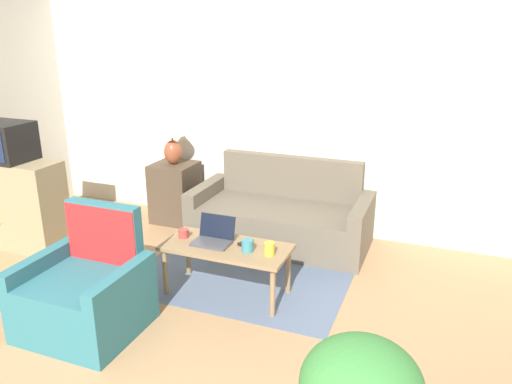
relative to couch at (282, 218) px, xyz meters
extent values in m
cube|color=silver|center=(-0.28, 0.44, 1.04)|extent=(6.78, 0.05, 2.60)
cube|color=white|center=(-1.09, 0.42, 1.29)|extent=(1.10, 0.01, 1.30)
cube|color=white|center=(0.36, 0.42, 1.29)|extent=(1.10, 0.01, 1.30)
cube|color=slate|center=(-0.08, -0.66, -0.26)|extent=(1.94, 1.89, 0.01)
cube|color=#665B4C|center=(0.00, -0.07, -0.06)|extent=(1.57, 0.86, 0.41)
cube|color=#665B4C|center=(0.00, 0.30, 0.17)|extent=(1.57, 0.12, 0.87)
cube|color=#665B4C|center=(-0.86, -0.07, 0.02)|extent=(0.14, 0.86, 0.56)
cube|color=#665B4C|center=(0.86, -0.07, 0.02)|extent=(0.14, 0.86, 0.56)
cube|color=#2D6B75|center=(-0.85, -2.14, -0.04)|extent=(0.64, 0.74, 0.44)
cube|color=#2D6B75|center=(-0.85, -1.81, 0.20)|extent=(0.64, 0.10, 0.92)
cube|color=#2D6B75|center=(-1.22, -2.14, 0.02)|extent=(0.10, 0.74, 0.56)
cube|color=#2D6B75|center=(-0.48, -2.14, 0.02)|extent=(0.10, 0.74, 0.56)
cube|color=red|center=(-0.85, -1.87, 0.31)|extent=(0.63, 0.01, 0.66)
cube|color=#998460|center=(-2.56, -1.12, 0.20)|extent=(1.11, 0.40, 0.92)
sphere|color=tan|center=(-2.56, -1.32, 0.06)|extent=(0.04, 0.04, 0.04)
cube|color=black|center=(-2.56, -1.12, 0.85)|extent=(0.53, 0.42, 0.39)
cube|color=#4C3D2D|center=(-1.36, 0.10, 0.09)|extent=(0.47, 0.47, 0.70)
ellipsoid|color=brown|center=(-1.36, 0.10, 0.57)|extent=(0.21, 0.21, 0.28)
cylinder|color=tan|center=(-1.36, 0.10, 0.74)|extent=(0.02, 0.02, 0.06)
cone|color=white|center=(-1.36, 0.10, 0.87)|extent=(0.30, 0.30, 0.21)
cube|color=#8E704C|center=(-0.08, -1.24, 0.17)|extent=(1.08, 0.50, 0.03)
cylinder|color=#8E704C|center=(-0.56, -1.44, -0.05)|extent=(0.04, 0.04, 0.42)
cylinder|color=#8E704C|center=(0.41, -1.44, -0.05)|extent=(0.04, 0.04, 0.42)
cylinder|color=#8E704C|center=(-0.56, -1.04, -0.05)|extent=(0.04, 0.04, 0.42)
cylinder|color=#8E704C|center=(0.41, -1.04, -0.05)|extent=(0.04, 0.04, 0.42)
cube|color=#47474C|center=(-0.21, -1.26, 0.20)|extent=(0.32, 0.20, 0.02)
cube|color=black|center=(-0.21, -1.14, 0.31)|extent=(0.32, 0.06, 0.20)
cylinder|color=gold|center=(0.32, -1.28, 0.24)|extent=(0.08, 0.08, 0.11)
cylinder|color=teal|center=(0.13, -1.27, 0.24)|extent=(0.10, 0.10, 0.10)
cylinder|color=#B23D38|center=(-0.50, -1.22, 0.23)|extent=(0.09, 0.09, 0.07)
cube|color=black|center=(0.06, -1.14, 0.20)|extent=(0.10, 0.15, 0.02)
camera|label=1|loc=(1.56, -4.72, 1.95)|focal=35.00mm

